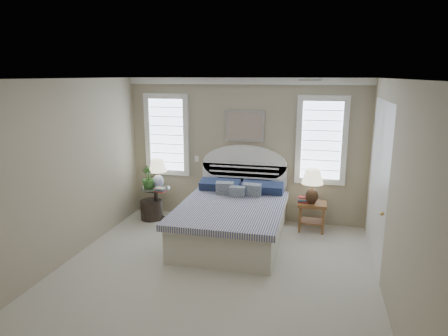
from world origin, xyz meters
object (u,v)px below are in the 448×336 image
side_table_left (156,200)px  nightstand_right (312,210)px  floor_pot (151,210)px  bed (233,217)px  lamp_right (312,182)px  lamp_left (158,170)px

side_table_left → nightstand_right: 2.95m
floor_pot → side_table_left: bearing=13.5°
bed → side_table_left: size_ratio=3.61×
nightstand_right → lamp_right: bearing=-112.1°
nightstand_right → lamp_right: (-0.02, -0.04, 0.52)m
nightstand_right → lamp_right: 0.53m
nightstand_right → lamp_left: size_ratio=0.93×
side_table_left → floor_pot: side_table_left is taller
bed → side_table_left: (-1.65, 0.59, 0.00)m
nightstand_right → lamp_left: 2.96m
bed → lamp_right: bearing=26.9°
lamp_right → bed: bearing=-153.1°
bed → lamp_right: bed is taller
side_table_left → lamp_left: size_ratio=1.11×
lamp_left → side_table_left: bearing=-168.7°
floor_pot → nightstand_right: bearing=2.3°
lamp_left → lamp_right: bearing=1.0°
bed → side_table_left: 1.75m
bed → lamp_right: (1.28, 0.65, 0.52)m
bed → nightstand_right: 1.47m
side_table_left → floor_pot: bearing=-166.5°
lamp_left → bed: bearing=-20.7°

